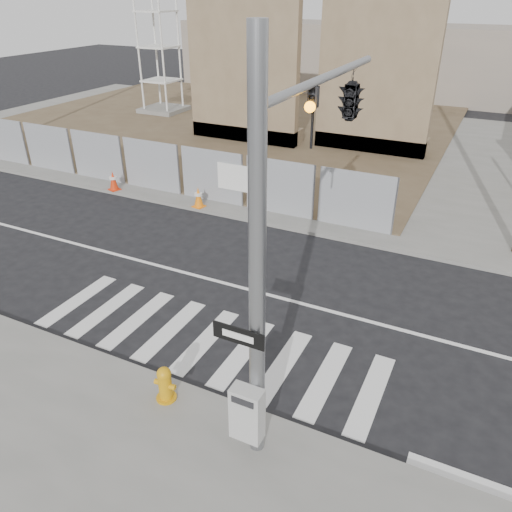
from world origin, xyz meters
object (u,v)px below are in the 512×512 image
at_px(fire_hydrant, 165,384).
at_px(traffic_cone_d, 330,209).
at_px(traffic_cone_c, 198,197).
at_px(signal_pole, 324,154).
at_px(traffic_cone_b, 113,181).

bearing_deg(fire_hydrant, traffic_cone_d, 79.78).
distance_m(fire_hydrant, traffic_cone_c, 9.95).
bearing_deg(fire_hydrant, signal_pole, 39.61).
bearing_deg(signal_pole, traffic_cone_c, 137.53).
height_order(fire_hydrant, traffic_cone_d, fire_hydrant).
distance_m(traffic_cone_c, traffic_cone_d, 4.90).
bearing_deg(traffic_cone_c, signal_pole, -42.47).
bearing_deg(traffic_cone_c, traffic_cone_d, 12.73).
height_order(signal_pole, traffic_cone_c, signal_pole).
xyz_separation_m(signal_pole, traffic_cone_c, (-6.85, 6.27, -4.28)).
relative_size(fire_hydrant, traffic_cone_c, 1.00).
xyz_separation_m(fire_hydrant, traffic_cone_c, (-4.70, 8.77, -0.01)).
distance_m(traffic_cone_b, traffic_cone_d, 8.89).
bearing_deg(fire_hydrant, traffic_cone_c, 108.41).
bearing_deg(traffic_cone_b, signal_pole, -29.91).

